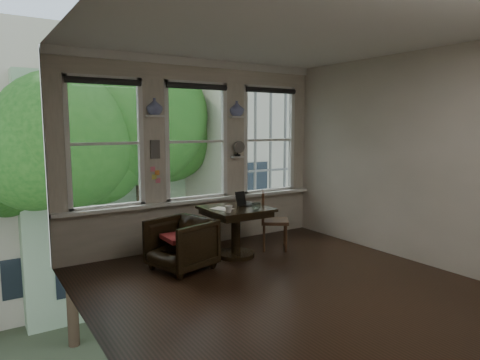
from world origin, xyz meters
TOP-DOWN VIEW (x-y plane):
  - ground at (0.00, 0.00)m, footprint 4.50×4.50m
  - ceiling at (0.00, 0.00)m, footprint 4.50×4.50m
  - wall_back at (0.00, 2.25)m, footprint 4.50×0.00m
  - wall_front at (0.00, -2.25)m, footprint 4.50×0.00m
  - wall_left at (-2.25, 0.00)m, footprint 0.00×4.50m
  - wall_right at (2.25, 0.00)m, footprint 0.00×4.50m
  - window_left at (-1.45, 2.25)m, footprint 1.10×0.12m
  - window_center at (0.00, 2.25)m, footprint 1.10×0.12m
  - window_right at (1.45, 2.25)m, footprint 1.10×0.12m
  - shelf_left at (-0.72, 2.15)m, footprint 0.26×0.16m
  - shelf_right at (0.72, 2.15)m, footprint 0.26×0.16m
  - intercom at (-0.72, 2.18)m, footprint 0.14×0.06m
  - sticky_notes at (-0.72, 2.19)m, footprint 0.16×0.01m
  - desk_fan at (0.72, 2.13)m, footprint 0.20×0.20m
  - vase_left at (-0.72, 2.15)m, footprint 0.24×0.24m
  - vase_right at (0.72, 2.15)m, footprint 0.24×0.24m
  - table at (0.19, 1.33)m, footprint 0.90×0.90m
  - armchair_left at (-0.75, 1.23)m, footprint 0.95×0.93m
  - cushion_red at (-0.75, 1.23)m, footprint 0.45×0.45m
  - side_chair_right at (0.91, 1.32)m, footprint 0.59×0.59m
  - laptop at (0.48, 1.33)m, footprint 0.32×0.23m
  - mug at (-0.11, 1.05)m, footprint 0.14×0.14m
  - drinking_glass at (0.33, 0.99)m, footprint 0.15×0.15m
  - tablet at (0.31, 1.38)m, footprint 0.16×0.08m
  - papers at (-0.04, 1.34)m, footprint 0.31×0.36m

SIDE VIEW (x-z plane):
  - ground at x=0.00m, z-range 0.00..0.00m
  - armchair_left at x=-0.75m, z-range 0.00..0.71m
  - table at x=0.19m, z-range 0.00..0.75m
  - cushion_red at x=-0.75m, z-range 0.42..0.48m
  - side_chair_right at x=0.91m, z-range 0.00..0.92m
  - papers at x=-0.04m, z-range 0.75..0.75m
  - laptop at x=0.48m, z-range 0.75..0.77m
  - mug at x=-0.11m, z-range 0.75..0.85m
  - drinking_glass at x=0.33m, z-range 0.75..0.85m
  - tablet at x=0.31m, z-range 0.75..0.97m
  - sticky_notes at x=-0.72m, z-range 1.13..1.37m
  - wall_back at x=0.00m, z-range -0.75..3.75m
  - wall_front at x=0.00m, z-range -0.75..3.75m
  - wall_left at x=-2.25m, z-range -0.75..3.75m
  - wall_right at x=2.25m, z-range -0.75..3.75m
  - desk_fan at x=0.72m, z-range 1.41..1.65m
  - intercom at x=-0.72m, z-range 1.46..1.74m
  - window_left at x=-1.45m, z-range 0.75..2.65m
  - window_center at x=0.00m, z-range 0.75..2.65m
  - window_right at x=1.45m, z-range 0.75..2.65m
  - shelf_left at x=-0.72m, z-range 2.08..2.12m
  - shelf_right at x=0.72m, z-range 2.08..2.12m
  - vase_left at x=-0.72m, z-range 2.12..2.36m
  - vase_right at x=0.72m, z-range 2.12..2.36m
  - ceiling at x=0.00m, z-range 3.00..3.00m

